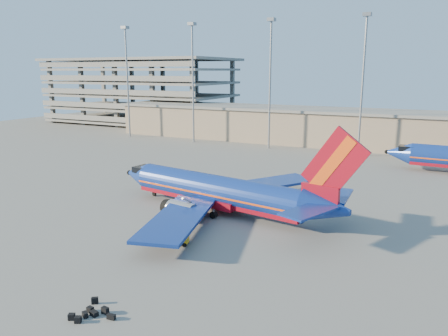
{
  "coord_description": "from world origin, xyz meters",
  "views": [
    {
      "loc": [
        30.33,
        -47.17,
        17.53
      ],
      "look_at": [
        3.2,
        6.79,
        4.0
      ],
      "focal_mm": 35.0,
      "sensor_mm": 36.0,
      "label": 1
    }
  ],
  "objects": [
    {
      "name": "terminal_building",
      "position": [
        10.0,
        58.0,
        4.32
      ],
      "size": [
        122.0,
        16.0,
        8.5
      ],
      "color": "gray",
      "rests_on": "ground"
    },
    {
      "name": "luggage_pile",
      "position": [
        8.72,
        -25.79,
        0.22
      ],
      "size": [
        3.2,
        3.03,
        0.53
      ],
      "color": "black",
      "rests_on": "ground"
    },
    {
      "name": "light_mast_row",
      "position": [
        5.0,
        46.0,
        17.55
      ],
      "size": [
        101.6,
        1.6,
        28.65
      ],
      "color": "gray",
      "rests_on": "ground"
    },
    {
      "name": "ground",
      "position": [
        0.0,
        0.0,
        0.0
      ],
      "size": [
        220.0,
        220.0,
        0.0
      ],
      "primitive_type": "plane",
      "color": "slate",
      "rests_on": "ground"
    },
    {
      "name": "parking_garage",
      "position": [
        -62.0,
        74.05,
        11.73
      ],
      "size": [
        62.0,
        32.0,
        21.4
      ],
      "color": "slate",
      "rests_on": "ground"
    },
    {
      "name": "aircraft_main",
      "position": [
        6.33,
        -0.04,
        2.57
      ],
      "size": [
        35.39,
        33.79,
        12.05
      ],
      "rotation": [
        0.0,
        0.0,
        -0.16
      ],
      "color": "navy",
      "rests_on": "ground"
    },
    {
      "name": "baggage_tug",
      "position": [
        7.32,
        -11.64,
        0.7
      ],
      "size": [
        2.1,
        1.58,
        1.35
      ],
      "rotation": [
        0.0,
        0.0,
        0.26
      ],
      "color": "gold",
      "rests_on": "ground"
    }
  ]
}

